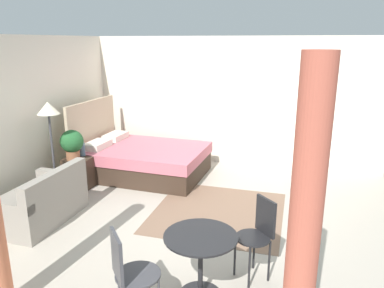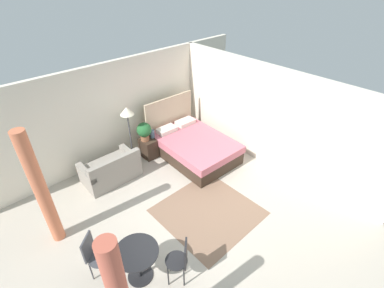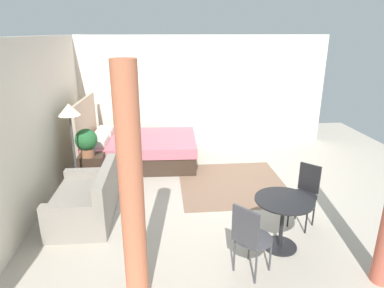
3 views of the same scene
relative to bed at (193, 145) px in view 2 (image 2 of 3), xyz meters
The scene contains 14 objects.
ground_plane 2.09m from the bed, 133.09° to the right, with size 8.27×8.90×0.02m, color #B2A899.
wall_back 2.24m from the bed, 134.41° to the left, with size 8.27×0.12×2.58m, color silver.
wall_right 2.17m from the bed, 50.89° to the right, with size 0.12×5.90×2.58m, color silver.
area_rug 2.15m from the bed, 124.13° to the right, with size 1.92×1.89×0.01m, color #7F604C.
bed is the anchor object (origin of this frame).
couch 2.24m from the bed, 164.01° to the left, with size 1.31×0.84×0.78m.
nightstand 1.17m from the bed, 138.83° to the left, with size 0.44×0.44×0.54m.
potted_plant 1.37m from the bed, 140.64° to the left, with size 0.39×0.39×0.51m.
vase 1.14m from the bed, 134.57° to the left, with size 0.12×0.12×0.23m.
floor_lamp 1.92m from the bed, 144.73° to the left, with size 0.35×0.35×1.57m.
balcony_table 3.68m from the bed, 147.26° to the right, with size 0.72×0.72×0.68m.
cafe_chair_near_window 3.85m from the bed, 158.00° to the right, with size 0.59×0.59×0.88m.
cafe_chair_near_couch 3.61m from the bed, 136.13° to the right, with size 0.52×0.52×0.90m.
curtain_right 3.91m from the bed, behind, with size 0.23×0.23×2.43m.
Camera 2 is at (-2.89, -3.08, 4.56)m, focal length 26.05 mm.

